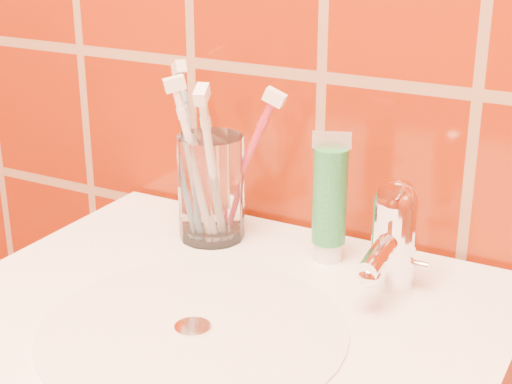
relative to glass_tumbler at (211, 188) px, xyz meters
The scene contains 7 objects.
glass_tumbler is the anchor object (origin of this frame).
toothpaste_tube 0.15m from the glass_tumbler, ahead, with size 0.04×0.04×0.15m.
faucet 0.24m from the glass_tumbler, ahead, with size 0.05×0.11×0.12m.
toothbrush_0 0.05m from the glass_tumbler, 56.10° to the right, with size 0.05×0.09×0.21m, color silver, non-canonical shape.
toothbrush_1 0.04m from the glass_tumbler, 110.81° to the right, with size 0.05×0.05×0.21m, color white, non-canonical shape.
toothbrush_2 0.06m from the glass_tumbler, 155.13° to the left, with size 0.09×0.08×0.21m, color #699EBA, non-canonical shape.
toothbrush_3 0.05m from the glass_tumbler, 25.30° to the left, with size 0.10×0.04×0.19m, color #BC283A, non-canonical shape.
Camera 1 is at (0.37, 0.36, 1.24)m, focal length 55.00 mm.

